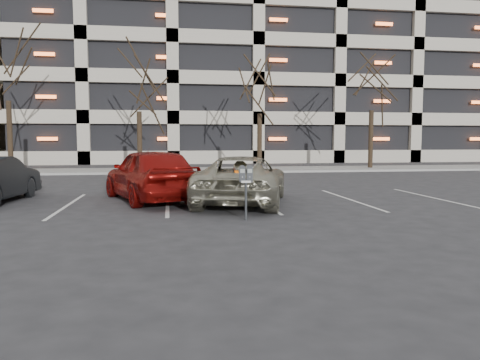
# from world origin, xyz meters

# --- Properties ---
(ground) EXTENTS (140.00, 140.00, 0.00)m
(ground) POSITION_xyz_m (0.00, 0.00, 0.00)
(ground) COLOR #28282B
(ground) RESTS_ON ground
(sidewalk) EXTENTS (80.00, 4.00, 0.12)m
(sidewalk) POSITION_xyz_m (0.00, 16.00, 0.06)
(sidewalk) COLOR gray
(sidewalk) RESTS_ON ground
(stall_lines) EXTENTS (16.90, 5.20, 0.00)m
(stall_lines) POSITION_xyz_m (-1.40, 2.30, 0.01)
(stall_lines) COLOR silver
(stall_lines) RESTS_ON ground
(parking_garage) EXTENTS (52.00, 20.00, 19.00)m
(parking_garage) POSITION_xyz_m (12.00, 33.84, 9.26)
(parking_garage) COLOR black
(parking_garage) RESTS_ON ground
(tree_a) EXTENTS (3.88, 3.88, 8.82)m
(tree_a) POSITION_xyz_m (-10.00, 16.00, 6.38)
(tree_a) COLOR black
(tree_a) RESTS_ON ground
(tree_b) EXTENTS (3.37, 3.37, 7.66)m
(tree_b) POSITION_xyz_m (-3.00, 16.00, 5.53)
(tree_b) COLOR black
(tree_b) RESTS_ON ground
(tree_c) EXTENTS (3.30, 3.30, 7.50)m
(tree_c) POSITION_xyz_m (4.00, 16.00, 5.42)
(tree_c) COLOR black
(tree_c) RESTS_ON ground
(tree_d) EXTENTS (3.56, 3.56, 8.08)m
(tree_d) POSITION_xyz_m (11.00, 16.00, 5.84)
(tree_d) COLOR black
(tree_d) RESTS_ON ground
(parking_meter) EXTENTS (0.33, 0.15, 1.25)m
(parking_meter) POSITION_xyz_m (0.41, -0.86, 0.96)
(parking_meter) COLOR black
(parking_meter) RESTS_ON ground
(suv_silver) EXTENTS (3.58, 5.42, 1.39)m
(suv_silver) POSITION_xyz_m (0.76, 1.96, 0.69)
(suv_silver) COLOR #B3AF98
(suv_silver) RESTS_ON ground
(car_red) EXTENTS (3.39, 5.14, 1.63)m
(car_red) POSITION_xyz_m (-1.90, 2.93, 0.81)
(car_red) COLOR maroon
(car_red) RESTS_ON ground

